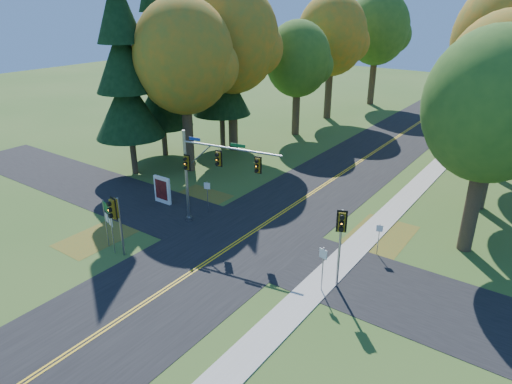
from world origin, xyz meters
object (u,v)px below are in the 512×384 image
Objects in this scene: traffic_mast at (208,168)px; east_signal_pole at (341,230)px; info_kiosk at (162,190)px; route_sign_cluster at (108,217)px.

traffic_mast reaches higher than east_signal_pole.
east_signal_pole is 2.21× the size of info_kiosk.
east_signal_pole is at bearing -9.39° from info_kiosk.
traffic_mast is 3.36× the size of info_kiosk.
traffic_mast is 6.03m from info_kiosk.
route_sign_cluster is at bearing -125.12° from traffic_mast.
route_sign_cluster is (-12.71, -4.09, -1.26)m from east_signal_pole.
traffic_mast is at bearing 146.74° from east_signal_pole.
route_sign_cluster reaches higher than info_kiosk.
traffic_mast is 2.25× the size of route_sign_cluster.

